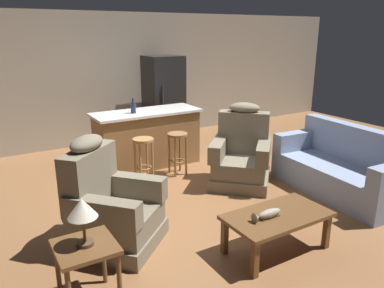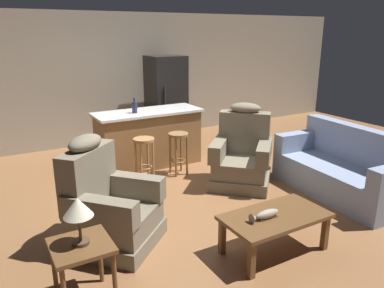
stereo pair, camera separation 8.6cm
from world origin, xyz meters
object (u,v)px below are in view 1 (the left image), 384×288
(refrigerator, at_px, (164,99))
(couch, at_px, (342,169))
(recliner_near_island, at_px, (241,156))
(bottle_tall_green, at_px, (133,107))
(coffee_table, at_px, (277,219))
(fish_figurine, at_px, (267,214))
(recliner_near_lamp, at_px, (110,208))
(bar_stool_left, at_px, (143,152))
(kitchen_island, at_px, (147,138))
(end_table, at_px, (86,255))
(bar_stool_right, at_px, (178,146))
(table_lamp, at_px, (82,210))

(refrigerator, bearing_deg, couch, -75.27)
(recliner_near_island, relative_size, bottle_tall_green, 4.87)
(coffee_table, bearing_deg, fish_figurine, -175.83)
(recliner_near_lamp, bearing_deg, bar_stool_left, 102.63)
(recliner_near_island, distance_m, bar_stool_left, 1.48)
(bottle_tall_green, bearing_deg, kitchen_island, 9.11)
(bar_stool_left, relative_size, bottle_tall_green, 2.76)
(recliner_near_lamp, relative_size, end_table, 2.14)
(fish_figurine, bearing_deg, couch, 18.18)
(end_table, xyz_separation_m, refrigerator, (2.80, 4.09, 0.42))
(kitchen_island, xyz_separation_m, bar_stool_right, (0.24, -0.63, -0.01))
(couch, distance_m, bar_stool_right, 2.47)
(end_table, bearing_deg, table_lamp, -10.72)
(fish_figurine, xyz_separation_m, refrigerator, (1.05, 4.32, 0.42))
(coffee_table, relative_size, bar_stool_right, 1.62)
(coffee_table, bearing_deg, bottle_tall_green, 95.34)
(end_table, height_order, bar_stool_right, bar_stool_right)
(coffee_table, relative_size, bottle_tall_green, 4.46)
(coffee_table, xyz_separation_m, bar_stool_right, (0.20, 2.48, 0.11))
(end_table, bearing_deg, bar_stool_right, 47.01)
(fish_figurine, height_order, bar_stool_right, bar_stool_right)
(couch, distance_m, recliner_near_island, 1.43)
(kitchen_island, xyz_separation_m, bar_stool_left, (-0.35, -0.63, -0.01))
(bar_stool_right, bearing_deg, recliner_near_island, -52.03)
(table_lamp, relative_size, kitchen_island, 0.23)
(fish_figurine, distance_m, recliner_near_lamp, 1.64)
(table_lamp, relative_size, bar_stool_right, 0.60)
(couch, relative_size, bar_stool_right, 2.87)
(recliner_near_island, xyz_separation_m, bottle_tall_green, (-1.12, 1.41, 0.62))
(kitchen_island, bearing_deg, recliner_near_island, -58.83)
(coffee_table, bearing_deg, kitchen_island, 90.76)
(bar_stool_right, bearing_deg, bottle_tall_green, 129.28)
(bar_stool_right, distance_m, bottle_tall_green, 0.95)
(recliner_near_lamp, bearing_deg, bar_stool_right, 89.90)
(refrigerator, bearing_deg, table_lamp, -124.38)
(fish_figurine, height_order, recliner_near_lamp, recliner_near_lamp)
(recliner_near_lamp, relative_size, bar_stool_left, 1.76)
(end_table, bearing_deg, couch, 6.57)
(bottle_tall_green, bearing_deg, bar_stool_left, -100.26)
(bar_stool_left, bearing_deg, couch, -39.16)
(couch, height_order, bar_stool_left, couch)
(end_table, distance_m, refrigerator, 4.98)
(table_lamp, bearing_deg, kitchen_island, 57.14)
(kitchen_island, distance_m, bar_stool_left, 0.72)
(fish_figurine, relative_size, couch, 0.17)
(fish_figurine, relative_size, bar_stool_left, 0.50)
(recliner_near_island, bearing_deg, recliner_near_lamp, -29.72)
(end_table, xyz_separation_m, kitchen_island, (1.87, 2.89, 0.02))
(bar_stool_left, bearing_deg, recliner_near_lamp, -125.50)
(coffee_table, height_order, refrigerator, refrigerator)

